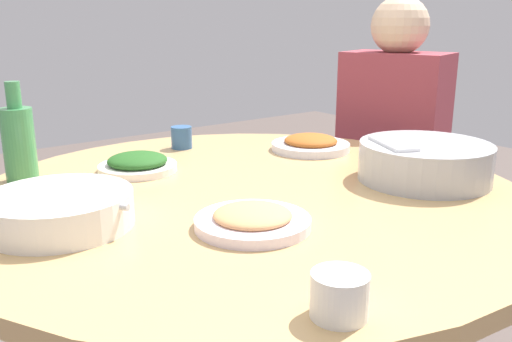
{
  "coord_description": "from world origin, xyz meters",
  "views": [
    {
      "loc": [
        -0.69,
        -0.94,
        1.12
      ],
      "look_at": [
        -0.01,
        -0.04,
        0.8
      ],
      "focal_mm": 38.61,
      "sensor_mm": 36.0,
      "label": 1
    }
  ],
  "objects_px": {
    "green_bottle": "(19,142)",
    "tea_cup_near": "(340,295)",
    "diner_left": "(393,130)",
    "dish_stirfry": "(311,144)",
    "round_dining_table": "(248,243)",
    "soup_bowl": "(60,211)",
    "dish_greens": "(138,164)",
    "stool_for_diner_left": "(383,271)",
    "tea_cup_far": "(182,137)",
    "dish_shrimp": "(253,219)",
    "rice_bowl": "(425,161)"
  },
  "relations": [
    {
      "from": "soup_bowl",
      "to": "dish_stirfry",
      "type": "bearing_deg",
      "value": 11.97
    },
    {
      "from": "soup_bowl",
      "to": "rice_bowl",
      "type": "bearing_deg",
      "value": -15.84
    },
    {
      "from": "dish_stirfry",
      "to": "diner_left",
      "type": "height_order",
      "value": "diner_left"
    },
    {
      "from": "dish_shrimp",
      "to": "green_bottle",
      "type": "xyz_separation_m",
      "value": [
        -0.25,
        0.57,
        0.08
      ]
    },
    {
      "from": "round_dining_table",
      "to": "dish_shrimp",
      "type": "distance_m",
      "value": 0.27
    },
    {
      "from": "soup_bowl",
      "to": "diner_left",
      "type": "bearing_deg",
      "value": 10.28
    },
    {
      "from": "round_dining_table",
      "to": "dish_greens",
      "type": "xyz_separation_m",
      "value": [
        -0.12,
        0.3,
        0.15
      ]
    },
    {
      "from": "green_bottle",
      "to": "tea_cup_far",
      "type": "bearing_deg",
      "value": 8.39
    },
    {
      "from": "green_bottle",
      "to": "tea_cup_near",
      "type": "height_order",
      "value": "green_bottle"
    },
    {
      "from": "round_dining_table",
      "to": "dish_shrimp",
      "type": "relative_size",
      "value": 5.82
    },
    {
      "from": "round_dining_table",
      "to": "stool_for_diner_left",
      "type": "distance_m",
      "value": 0.94
    },
    {
      "from": "rice_bowl",
      "to": "tea_cup_near",
      "type": "height_order",
      "value": "rice_bowl"
    },
    {
      "from": "round_dining_table",
      "to": "tea_cup_far",
      "type": "xyz_separation_m",
      "value": [
        0.09,
        0.45,
        0.16
      ]
    },
    {
      "from": "dish_greens",
      "to": "dish_shrimp",
      "type": "relative_size",
      "value": 0.91
    },
    {
      "from": "green_bottle",
      "to": "tea_cup_far",
      "type": "relative_size",
      "value": 3.63
    },
    {
      "from": "round_dining_table",
      "to": "dish_shrimp",
      "type": "xyz_separation_m",
      "value": [
        -0.13,
        -0.19,
        0.14
      ]
    },
    {
      "from": "dish_greens",
      "to": "round_dining_table",
      "type": "bearing_deg",
      "value": -67.22
    },
    {
      "from": "dish_stirfry",
      "to": "tea_cup_near",
      "type": "xyz_separation_m",
      "value": [
        -0.6,
        -0.7,
        0.01
      ]
    },
    {
      "from": "round_dining_table",
      "to": "soup_bowl",
      "type": "relative_size",
      "value": 4.66
    },
    {
      "from": "round_dining_table",
      "to": "dish_stirfry",
      "type": "bearing_deg",
      "value": 27.97
    },
    {
      "from": "soup_bowl",
      "to": "tea_cup_far",
      "type": "bearing_deg",
      "value": 40.01
    },
    {
      "from": "round_dining_table",
      "to": "soup_bowl",
      "type": "xyz_separation_m",
      "value": [
        -0.4,
        0.03,
        0.16
      ]
    },
    {
      "from": "soup_bowl",
      "to": "diner_left",
      "type": "relative_size",
      "value": 0.35
    },
    {
      "from": "tea_cup_near",
      "to": "dish_shrimp",
      "type": "bearing_deg",
      "value": 72.65
    },
    {
      "from": "rice_bowl",
      "to": "stool_for_diner_left",
      "type": "bearing_deg",
      "value": 45.52
    },
    {
      "from": "dish_stirfry",
      "to": "rice_bowl",
      "type": "bearing_deg",
      "value": -89.49
    },
    {
      "from": "dish_shrimp",
      "to": "dish_stirfry",
      "type": "bearing_deg",
      "value": 37.55
    },
    {
      "from": "dish_stirfry",
      "to": "diner_left",
      "type": "distance_m",
      "value": 0.44
    },
    {
      "from": "tea_cup_near",
      "to": "stool_for_diner_left",
      "type": "height_order",
      "value": "tea_cup_near"
    },
    {
      "from": "round_dining_table",
      "to": "tea_cup_far",
      "type": "bearing_deg",
      "value": 78.61
    },
    {
      "from": "dish_stirfry",
      "to": "green_bottle",
      "type": "xyz_separation_m",
      "value": [
        -0.75,
        0.18,
        0.08
      ]
    },
    {
      "from": "tea_cup_far",
      "to": "dish_shrimp",
      "type": "bearing_deg",
      "value": -108.93
    },
    {
      "from": "rice_bowl",
      "to": "dish_shrimp",
      "type": "xyz_separation_m",
      "value": [
        -0.5,
        0.0,
        -0.03
      ]
    },
    {
      "from": "dish_shrimp",
      "to": "tea_cup_far",
      "type": "bearing_deg",
      "value": 71.07
    },
    {
      "from": "stool_for_diner_left",
      "to": "green_bottle",
      "type": "bearing_deg",
      "value": 173.93
    },
    {
      "from": "round_dining_table",
      "to": "soup_bowl",
      "type": "distance_m",
      "value": 0.43
    },
    {
      "from": "tea_cup_near",
      "to": "diner_left",
      "type": "bearing_deg",
      "value": 36.07
    },
    {
      "from": "dish_greens",
      "to": "green_bottle",
      "type": "height_order",
      "value": "green_bottle"
    },
    {
      "from": "round_dining_table",
      "to": "stool_for_diner_left",
      "type": "bearing_deg",
      "value": 17.37
    },
    {
      "from": "dish_greens",
      "to": "tea_cup_near",
      "type": "xyz_separation_m",
      "value": [
        -0.1,
        -0.8,
        0.01
      ]
    },
    {
      "from": "round_dining_table",
      "to": "diner_left",
      "type": "distance_m",
      "value": 0.86
    },
    {
      "from": "soup_bowl",
      "to": "diner_left",
      "type": "height_order",
      "value": "diner_left"
    },
    {
      "from": "dish_greens",
      "to": "stool_for_diner_left",
      "type": "relative_size",
      "value": 0.45
    },
    {
      "from": "tea_cup_far",
      "to": "stool_for_diner_left",
      "type": "relative_size",
      "value": 0.15
    },
    {
      "from": "rice_bowl",
      "to": "dish_greens",
      "type": "xyz_separation_m",
      "value": [
        -0.5,
        0.48,
        -0.03
      ]
    },
    {
      "from": "dish_shrimp",
      "to": "round_dining_table",
      "type": "bearing_deg",
      "value": 55.67
    },
    {
      "from": "green_bottle",
      "to": "dish_stirfry",
      "type": "bearing_deg",
      "value": -13.6
    },
    {
      "from": "tea_cup_near",
      "to": "tea_cup_far",
      "type": "distance_m",
      "value": 1.0
    },
    {
      "from": "dish_greens",
      "to": "tea_cup_near",
      "type": "relative_size",
      "value": 2.58
    },
    {
      "from": "soup_bowl",
      "to": "stool_for_diner_left",
      "type": "relative_size",
      "value": 0.62
    }
  ]
}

